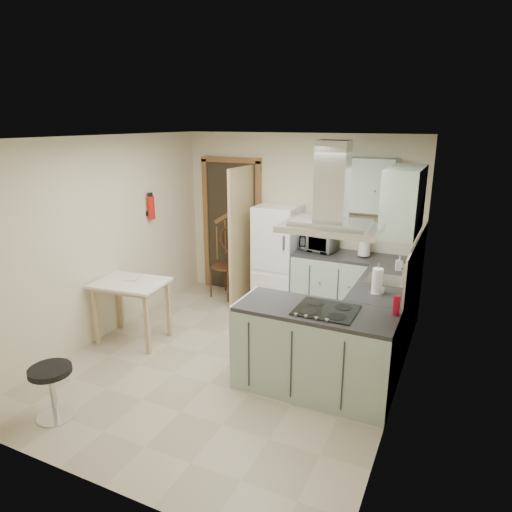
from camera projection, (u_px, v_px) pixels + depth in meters
The scene contains 28 objects.
floor at pixel (233, 360), 5.27m from camera, with size 4.20×4.20×0.00m, color tan.
ceiling at pixel (230, 137), 4.56m from camera, with size 4.20×4.20×0.00m, color silver.
back_wall at pixel (298, 220), 6.74m from camera, with size 3.60×3.60×0.00m, color beige.
left_wall at pixel (103, 239), 5.65m from camera, with size 4.20×4.20×0.00m, color beige.
right_wall at pixel (405, 281), 4.18m from camera, with size 4.20×4.20×0.00m, color beige.
doorway at pixel (232, 227), 7.22m from camera, with size 1.10×0.12×2.10m, color brown.
fridge at pixel (278, 256), 6.70m from camera, with size 0.60×0.60×1.50m, color white.
counter_back at pixel (333, 284), 6.44m from camera, with size 1.08×0.60×0.90m, color #9EB2A0.
counter_right at pixel (386, 311), 5.51m from camera, with size 0.60×1.95×0.90m, color #9EB2A0.
splashback at pixel (362, 233), 6.37m from camera, with size 1.68×0.02×0.50m, color beige.
wall_cabinet_back at pixel (363, 185), 6.03m from camera, with size 0.85×0.35×0.70m, color #9EB2A0.
wall_cabinet_right at pixel (404, 201), 4.82m from camera, with size 0.35×0.90×0.70m, color #9EB2A0.
peninsula at pixel (315, 350), 4.57m from camera, with size 1.55×0.65×0.90m, color #9EB2A0.
hob at pixel (326, 310), 4.40m from camera, with size 0.58×0.50×0.01m, color black.
extractor_hood at pixel (330, 228), 4.17m from camera, with size 0.90×0.55×0.10m, color silver.
sink at pixel (386, 280), 5.23m from camera, with size 0.45×0.40×0.01m, color silver.
fire_extinguisher at pixel (151, 208), 6.33m from camera, with size 0.10×0.10×0.32m, color #B2140F.
drop_leaf_table at pixel (133, 311), 5.65m from camera, with size 0.83×0.63×0.78m, color tan.
bentwood_chair at pixel (226, 266), 7.07m from camera, with size 0.44×0.44×0.99m, color #4E311A.
stool at pixel (53, 392), 4.20m from camera, with size 0.38×0.38×0.51m, color black.
microwave at pixel (319, 242), 6.39m from camera, with size 0.47×0.32×0.26m, color black.
kettle at pixel (364, 248), 6.12m from camera, with size 0.16×0.16×0.24m, color silver.
cereal_box at pixel (363, 241), 6.27m from camera, with size 0.09×0.22×0.33m, color #C49017.
soap_bottle at pixel (399, 263), 5.56m from camera, with size 0.08×0.08×0.18m, color silver.
paper_towel at pixel (377, 281), 4.80m from camera, with size 0.11×0.11×0.29m, color white.
cup at pixel (379, 290), 4.82m from camera, with size 0.11×0.11×0.09m, color silver.
red_bottle at pixel (397, 305), 4.28m from camera, with size 0.07×0.07×0.19m, color #A20D20.
book at pixel (126, 275), 5.64m from camera, with size 0.15×0.21×0.09m, color #984832.
Camera 1 is at (2.23, -4.15, 2.66)m, focal length 32.00 mm.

